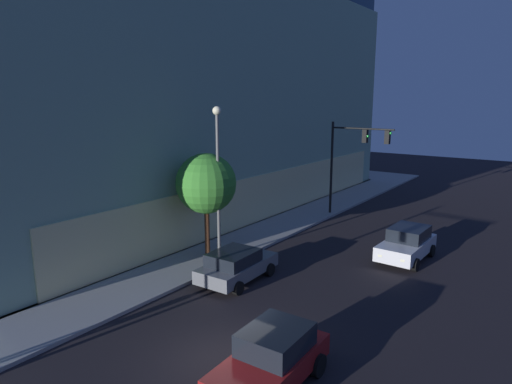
# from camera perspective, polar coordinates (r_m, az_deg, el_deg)

# --- Properties ---
(ground_plane) EXTENTS (120.00, 120.00, 0.00)m
(ground_plane) POSITION_cam_1_polar(r_m,az_deg,el_deg) (15.72, -4.16, -20.53)
(ground_plane) COLOR black
(modern_building) EXTENTS (38.09, 24.27, 19.39)m
(modern_building) POSITION_cam_1_polar(r_m,az_deg,el_deg) (38.81, -13.43, 13.25)
(modern_building) COLOR #4C4C51
(modern_building) RESTS_ON ground
(traffic_light_far_corner) EXTENTS (0.40, 4.62, 6.70)m
(traffic_light_far_corner) POSITION_cam_1_polar(r_m,az_deg,el_deg) (32.09, 12.33, 5.23)
(traffic_light_far_corner) COLOR black
(traffic_light_far_corner) RESTS_ON sidewalk_corner
(street_lamp_sidewalk) EXTENTS (0.44, 0.44, 7.91)m
(street_lamp_sidewalk) POSITION_cam_1_polar(r_m,az_deg,el_deg) (22.72, -4.91, 3.44)
(street_lamp_sidewalk) COLOR #5F5F5F
(street_lamp_sidewalk) RESTS_ON sidewalk_corner
(sidewalk_tree) EXTENTS (3.20, 3.20, 5.52)m
(sidewalk_tree) POSITION_cam_1_polar(r_m,az_deg,el_deg) (23.55, -6.40, 1.06)
(sidewalk_tree) COLOR brown
(sidewalk_tree) RESTS_ON sidewalk_corner
(car_red) EXTENTS (4.28, 2.23, 1.75)m
(car_red) POSITION_cam_1_polar(r_m,az_deg,el_deg) (14.05, 1.99, -20.51)
(car_red) COLOR maroon
(car_red) RESTS_ON ground
(car_grey) EXTENTS (4.28, 2.30, 1.51)m
(car_grey) POSITION_cam_1_polar(r_m,az_deg,el_deg) (21.18, -2.53, -9.31)
(car_grey) COLOR slate
(car_grey) RESTS_ON ground
(car_white) EXTENTS (4.35, 2.24, 1.73)m
(car_white) POSITION_cam_1_polar(r_m,az_deg,el_deg) (25.18, 18.74, -6.24)
(car_white) COLOR silver
(car_white) RESTS_ON ground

